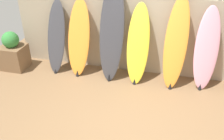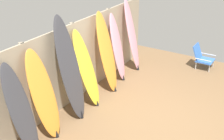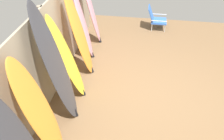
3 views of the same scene
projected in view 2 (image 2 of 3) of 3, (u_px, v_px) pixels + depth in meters
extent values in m
plane|color=brown|center=(155.00, 122.00, 6.40)|extent=(7.68, 7.68, 0.00)
cube|color=tan|center=(75.00, 62.00, 6.97)|extent=(6.08, 0.04, 1.80)
cylinder|color=gray|center=(27.00, 88.00, 5.88)|extent=(0.10, 0.10, 1.80)
cylinder|color=gray|center=(74.00, 62.00, 6.99)|extent=(0.10, 0.10, 1.80)
cylinder|color=gray|center=(108.00, 43.00, 8.10)|extent=(0.10, 0.10, 1.80)
cylinder|color=gray|center=(134.00, 28.00, 9.21)|extent=(0.10, 0.10, 1.80)
ellipsoid|color=#38383D|center=(20.00, 110.00, 5.31)|extent=(0.45, 0.60, 1.66)
ellipsoid|color=orange|center=(43.00, 94.00, 5.72)|extent=(0.53, 0.59, 1.72)
cone|color=black|center=(57.00, 134.00, 5.94)|extent=(0.08, 0.08, 0.14)
ellipsoid|color=#38383D|center=(70.00, 69.00, 6.21)|extent=(0.55, 0.58, 2.16)
cone|color=black|center=(82.00, 114.00, 6.52)|extent=(0.08, 0.08, 0.17)
ellipsoid|color=yellow|center=(86.00, 68.00, 6.76)|extent=(0.50, 0.63, 1.71)
cone|color=black|center=(97.00, 103.00, 6.97)|extent=(0.08, 0.08, 0.12)
ellipsoid|color=orange|center=(107.00, 52.00, 7.31)|extent=(0.50, 0.58, 1.93)
cone|color=black|center=(115.00, 88.00, 7.58)|extent=(0.08, 0.08, 0.13)
ellipsoid|color=pink|center=(117.00, 47.00, 7.86)|extent=(0.53, 0.50, 1.75)
cone|color=black|center=(123.00, 77.00, 8.11)|extent=(0.08, 0.08, 0.13)
ellipsoid|color=pink|center=(132.00, 35.00, 8.39)|extent=(0.51, 0.57, 1.97)
cone|color=black|center=(138.00, 67.00, 8.67)|extent=(0.08, 0.08, 0.15)
cylinder|color=silver|center=(209.00, 69.00, 8.52)|extent=(0.02, 0.02, 0.22)
cylinder|color=silver|center=(213.00, 63.00, 8.84)|extent=(0.02, 0.02, 0.22)
cylinder|color=silver|center=(196.00, 66.00, 8.70)|extent=(0.02, 0.02, 0.22)
cylinder|color=silver|center=(200.00, 61.00, 9.02)|extent=(0.02, 0.02, 0.22)
cube|color=blue|center=(205.00, 60.00, 8.72)|extent=(0.48, 0.44, 0.03)
cube|color=blue|center=(198.00, 52.00, 8.74)|extent=(0.46, 0.19, 0.43)
cylinder|color=silver|center=(203.00, 60.00, 8.49)|extent=(0.02, 0.44, 0.02)
cylinder|color=silver|center=(208.00, 54.00, 8.86)|extent=(0.02, 0.44, 0.02)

